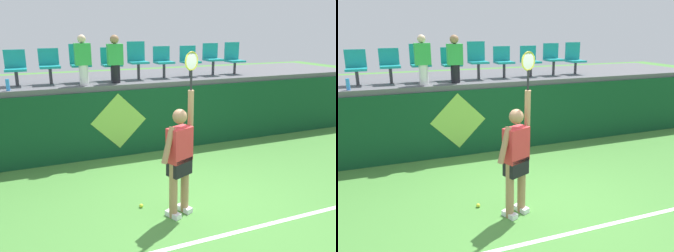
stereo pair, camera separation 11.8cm
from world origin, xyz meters
The scene contains 19 objects.
ground_plane centered at (0.00, 0.00, 0.00)m, with size 40.00×40.00×0.00m, color #478438.
court_back_wall centered at (0.00, 2.88, 0.76)m, with size 12.95×0.20×1.53m, color #0F4223.
spectator_platform centered at (0.00, 4.16, 1.59)m, with size 12.95×2.66×0.12m, color #56565B.
court_baseline_stripe centered at (0.00, -0.87, 0.00)m, with size 11.66×0.08×0.01m, color white.
tennis_player centered at (-0.49, -0.08, 0.98)m, with size 0.71×0.39×2.54m.
tennis_ball centered at (-0.99, 0.34, 0.03)m, with size 0.07×0.07×0.07m, color #D1E533.
water_bottle centered at (-2.92, 2.97, 1.77)m, with size 0.07×0.07×0.23m, color #338CE5.
stadium_chair_0 centered at (-2.76, 3.60, 2.07)m, with size 0.44×0.42×0.77m.
stadium_chair_1 centered at (-2.06, 3.60, 2.09)m, with size 0.44×0.42×0.78m.
stadium_chair_2 centered at (-1.39, 3.61, 2.12)m, with size 0.44×0.42×0.86m.
stadium_chair_3 centered at (-0.67, 3.60, 2.08)m, with size 0.44×0.42×0.77m.
stadium_chair_4 centered at (-0.01, 3.61, 2.15)m, with size 0.44×0.42×0.90m.
stadium_chair_5 centered at (0.66, 3.60, 2.09)m, with size 0.44×0.42×0.77m.
stadium_chair_6 centered at (1.39, 3.60, 2.08)m, with size 0.44×0.42×0.77m.
stadium_chair_7 centered at (2.05, 3.60, 2.12)m, with size 0.44×0.42×0.83m.
stadium_chair_8 centered at (2.72, 3.61, 2.09)m, with size 0.44×0.42×0.84m.
spectator_0 centered at (-1.39, 3.13, 2.21)m, with size 0.34×0.20×1.08m.
spectator_1 centered at (-0.67, 3.17, 2.21)m, with size 0.34×0.20×1.07m.
wall_signage_mount centered at (-0.73, 2.77, 0.00)m, with size 1.27×0.01×1.48m.
Camera 1 is at (-2.47, -4.55, 2.86)m, focal length 36.67 mm.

